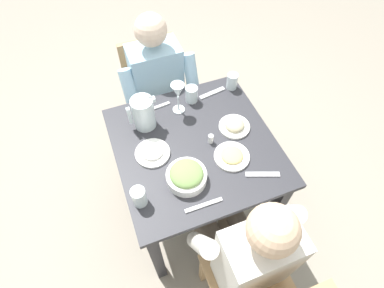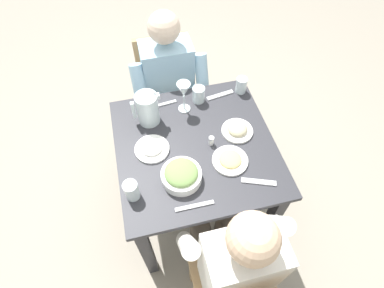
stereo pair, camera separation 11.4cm
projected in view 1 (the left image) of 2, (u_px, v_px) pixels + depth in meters
The scene contains 19 objects.
ground_plane at pixel (194, 204), 2.23m from camera, with size 8.00×8.00×0.00m, color gray.
dining_table at pixel (195, 159), 1.73m from camera, with size 0.84×0.84×0.75m.
chair_near at pixel (155, 91), 2.24m from camera, with size 0.40×0.40×0.85m.
diner_near at pixel (162, 95), 2.01m from camera, with size 0.48×0.53×1.15m.
diner_far at pixel (244, 244), 1.44m from camera, with size 0.48×0.53×1.15m.
water_pitcher at pixel (143, 113), 1.62m from camera, with size 0.16×0.12×0.19m.
salad_bowl at pixel (186, 176), 1.46m from camera, with size 0.20×0.20×0.09m.
plate_beans at pixel (234, 125), 1.67m from camera, with size 0.17×0.17×0.05m.
plate_yoghurt at pixel (152, 152), 1.57m from camera, with size 0.18×0.18×0.04m.
plate_fries at pixel (232, 156), 1.56m from camera, with size 0.18×0.18×0.04m.
water_glass_by_pitcher at pixel (139, 197), 1.38m from camera, with size 0.07×0.07×0.11m, color silver.
water_glass_far_right at pixel (192, 94), 1.77m from camera, with size 0.07×0.07×0.10m, color silver.
water_glass_near_right at pixel (232, 81), 1.83m from camera, with size 0.07×0.07×0.10m, color silver.
wine_glass at pixel (178, 92), 1.64m from camera, with size 0.08×0.08×0.20m.
salt_shaker at pixel (211, 139), 1.60m from camera, with size 0.03×0.03×0.05m.
fork_near at pixel (212, 93), 1.83m from camera, with size 0.17×0.03×0.01m, color silver.
knife_near at pixel (155, 108), 1.76m from camera, with size 0.18×0.02×0.01m, color silver.
fork_far at pixel (262, 174), 1.51m from camera, with size 0.17×0.03×0.01m, color silver.
knife_far at pixel (204, 205), 1.41m from camera, with size 0.18×0.02×0.01m, color silver.
Camera 1 is at (0.35, 0.87, 2.07)m, focal length 28.44 mm.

